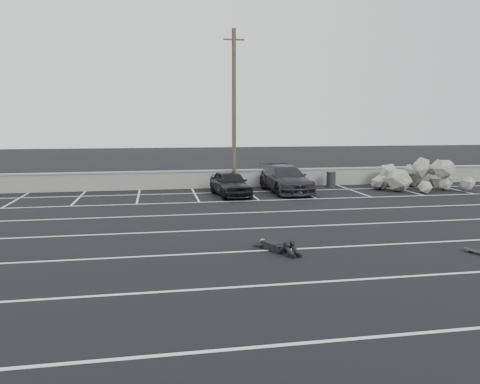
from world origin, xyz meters
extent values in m
plane|color=black|center=(0.00, 0.00, 0.00)|extent=(120.00, 120.00, 0.00)
cube|color=gray|center=(0.00, 14.00, 0.50)|extent=(50.00, 0.35, 1.00)
cube|color=gray|center=(0.00, 14.00, 1.02)|extent=(50.00, 0.45, 0.08)
cube|color=silver|center=(0.00, -6.00, 0.00)|extent=(36.00, 0.10, 0.01)
cube|color=silver|center=(0.00, -3.00, 0.00)|extent=(36.00, 0.10, 0.01)
cube|color=silver|center=(0.00, 0.00, 0.00)|extent=(36.00, 0.10, 0.01)
cube|color=silver|center=(0.00, 3.00, 0.00)|extent=(36.00, 0.10, 0.01)
cube|color=silver|center=(0.00, 6.00, 0.00)|extent=(36.00, 0.10, 0.01)
cube|color=silver|center=(0.00, 9.00, 0.00)|extent=(36.00, 0.10, 0.01)
cube|color=silver|center=(0.00, 12.00, 0.00)|extent=(36.00, 0.10, 0.01)
cube|color=silver|center=(-11.00, 11.50, 0.00)|extent=(0.10, 5.00, 0.01)
cube|color=silver|center=(-8.00, 11.50, 0.00)|extent=(0.10, 5.00, 0.01)
cube|color=silver|center=(-5.00, 11.50, 0.00)|extent=(0.10, 5.00, 0.01)
cube|color=silver|center=(-2.00, 11.50, 0.00)|extent=(0.10, 5.00, 0.01)
cube|color=silver|center=(1.00, 11.50, 0.00)|extent=(0.10, 5.00, 0.01)
cube|color=silver|center=(4.00, 11.50, 0.00)|extent=(0.10, 5.00, 0.01)
cube|color=silver|center=(7.00, 11.50, 0.00)|extent=(0.10, 5.00, 0.01)
cube|color=silver|center=(10.00, 11.50, 0.00)|extent=(0.10, 5.00, 0.01)
cube|color=silver|center=(13.00, 11.50, 0.00)|extent=(0.10, 5.00, 0.01)
imported|color=black|center=(-0.19, 10.84, 0.67)|extent=(2.03, 4.08, 1.34)
imported|color=black|center=(3.07, 11.59, 0.73)|extent=(2.26, 5.13, 1.47)
cylinder|color=#4C4238|center=(0.42, 13.20, 4.52)|extent=(0.24, 0.24, 9.03)
cube|color=#4C4238|center=(0.42, 13.20, 8.43)|extent=(1.20, 0.08, 0.08)
cylinder|color=black|center=(6.28, 12.98, 0.44)|extent=(0.64, 0.64, 0.88)
cylinder|color=black|center=(6.28, 12.98, 0.90)|extent=(0.70, 0.70, 0.05)
cube|color=black|center=(5.26, -1.53, 0.08)|extent=(0.46, 0.75, 0.02)
cube|color=black|center=(5.17, -1.31, 0.05)|extent=(0.16, 0.10, 0.04)
cylinder|color=black|center=(5.09, -1.34, 0.03)|extent=(0.05, 0.06, 0.05)
cylinder|color=black|center=(5.25, -1.27, 0.03)|extent=(0.05, 0.06, 0.05)
camera|label=1|loc=(-4.04, -13.43, 3.86)|focal=35.00mm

